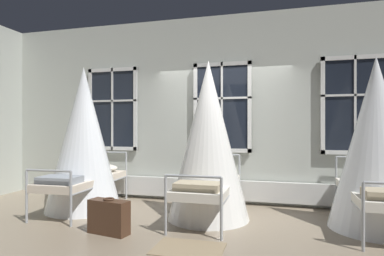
# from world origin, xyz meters

# --- Properties ---
(ground) EXTENTS (20.84, 20.84, 0.00)m
(ground) POSITION_xyz_m (0.00, 0.00, 0.00)
(ground) COLOR gray
(back_wall_with_windows) EXTENTS (9.13, 0.10, 3.50)m
(back_wall_with_windows) POSITION_xyz_m (0.00, 1.17, 1.75)
(back_wall_with_windows) COLOR #B2B7AD
(back_wall_with_windows) RESTS_ON ground
(window_bank) EXTENTS (5.57, 0.10, 2.53)m
(window_bank) POSITION_xyz_m (0.00, 1.05, 0.99)
(window_bank) COLOR black
(window_bank) RESTS_ON ground
(cot_first) EXTENTS (1.25, 1.87, 2.43)m
(cot_first) POSITION_xyz_m (-2.21, 0.01, 1.18)
(cot_first) COLOR #9EA3A8
(cot_first) RESTS_ON ground
(cot_second) EXTENTS (1.25, 1.86, 2.42)m
(cot_second) POSITION_xyz_m (-0.04, 0.01, 1.17)
(cot_second) COLOR #9EA3A8
(cot_second) RESTS_ON ground
(cot_third) EXTENTS (1.25, 1.86, 2.37)m
(cot_third) POSITION_xyz_m (2.29, 0.07, 1.15)
(cot_third) COLOR #9EA3A8
(cot_third) RESTS_ON ground
(rug_second) EXTENTS (0.80, 0.56, 0.01)m
(rug_second) POSITION_xyz_m (0.00, -1.27, 0.01)
(rug_second) COLOR #8E7A5B
(rug_second) RESTS_ON ground
(suitcase_dark) EXTENTS (0.59, 0.31, 0.47)m
(suitcase_dark) POSITION_xyz_m (-1.15, -1.03, 0.22)
(suitcase_dark) COLOR #472D1E
(suitcase_dark) RESTS_ON ground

